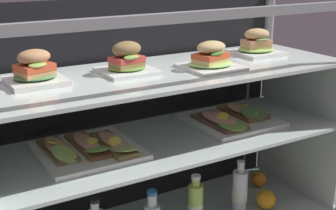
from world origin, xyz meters
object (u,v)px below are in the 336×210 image
(open_sandwich_tray_center, at_px, (232,118))
(orange_fruit_near_left_post, at_px, (266,199))
(juice_bottle_front_fourth, at_px, (195,204))
(plated_roll_sandwich_mid_left, at_px, (211,58))
(juice_bottle_front_right_end, at_px, (240,190))
(plated_roll_sandwich_near_right_corner, at_px, (256,45))
(open_sandwich_tray_mid_right, at_px, (89,149))
(plated_roll_sandwich_left_of_center, at_px, (127,61))
(orange_fruit_beside_bottles, at_px, (259,179))
(plated_roll_sandwich_far_right, at_px, (35,71))

(open_sandwich_tray_center, xyz_separation_m, orange_fruit_near_left_post, (0.13, -0.09, -0.37))
(juice_bottle_front_fourth, relative_size, orange_fruit_near_left_post, 2.59)
(plated_roll_sandwich_mid_left, relative_size, orange_fruit_near_left_post, 2.44)
(juice_bottle_front_right_end, bearing_deg, plated_roll_sandwich_near_right_corner, 34.23)
(open_sandwich_tray_center, height_order, juice_bottle_front_right_end, open_sandwich_tray_center)
(plated_roll_sandwich_near_right_corner, height_order, open_sandwich_tray_mid_right, plated_roll_sandwich_near_right_corner)
(open_sandwich_tray_center, distance_m, orange_fruit_near_left_post, 0.40)
(plated_roll_sandwich_left_of_center, bearing_deg, juice_bottle_front_right_end, -6.96)
(orange_fruit_beside_bottles, bearing_deg, plated_roll_sandwich_left_of_center, -175.17)
(juice_bottle_front_right_end, bearing_deg, open_sandwich_tray_mid_right, 176.72)
(plated_roll_sandwich_far_right, height_order, plated_roll_sandwich_near_right_corner, plated_roll_sandwich_far_right)
(orange_fruit_beside_bottles, xyz_separation_m, orange_fruit_near_left_post, (-0.11, -0.17, 0.01))
(plated_roll_sandwich_left_of_center, bearing_deg, plated_roll_sandwich_far_right, 177.45)
(open_sandwich_tray_mid_right, bearing_deg, orange_fruit_beside_bottles, 5.35)
(open_sandwich_tray_mid_right, relative_size, orange_fruit_beside_bottles, 4.84)
(plated_roll_sandwich_left_of_center, height_order, orange_fruit_beside_bottles, plated_roll_sandwich_left_of_center)
(open_sandwich_tray_mid_right, height_order, open_sandwich_tray_center, open_sandwich_tray_center)
(plated_roll_sandwich_near_right_corner, bearing_deg, open_sandwich_tray_center, -162.97)
(plated_roll_sandwich_left_of_center, xyz_separation_m, orange_fruit_beside_bottles, (0.71, 0.06, -0.66))
(plated_roll_sandwich_mid_left, bearing_deg, orange_fruit_near_left_post, -4.17)
(plated_roll_sandwich_near_right_corner, bearing_deg, orange_fruit_beside_bottles, 21.79)
(plated_roll_sandwich_mid_left, xyz_separation_m, open_sandwich_tray_center, (0.17, 0.07, -0.28))
(open_sandwich_tray_mid_right, bearing_deg, plated_roll_sandwich_left_of_center, 7.56)
(plated_roll_sandwich_mid_left, distance_m, juice_bottle_front_right_end, 0.63)
(juice_bottle_front_right_end, height_order, orange_fruit_near_left_post, juice_bottle_front_right_end)
(plated_roll_sandwich_far_right, xyz_separation_m, open_sandwich_tray_mid_right, (0.15, -0.04, -0.29))
(plated_roll_sandwich_far_right, bearing_deg, orange_fruit_beside_bottles, 2.53)
(plated_roll_sandwich_far_right, relative_size, juice_bottle_front_right_end, 0.80)
(juice_bottle_front_fourth, bearing_deg, plated_roll_sandwich_far_right, 173.03)
(plated_roll_sandwich_far_right, relative_size, plated_roll_sandwich_mid_left, 0.89)
(juice_bottle_front_fourth, relative_size, juice_bottle_front_right_end, 0.95)
(open_sandwich_tray_mid_right, distance_m, orange_fruit_near_left_post, 0.85)
(plated_roll_sandwich_left_of_center, relative_size, orange_fruit_beside_bottles, 2.61)
(open_sandwich_tray_center, xyz_separation_m, orange_fruit_beside_bottles, (0.24, 0.08, -0.37))
(plated_roll_sandwich_left_of_center, relative_size, plated_roll_sandwich_near_right_corner, 1.01)
(plated_roll_sandwich_mid_left, xyz_separation_m, orange_fruit_near_left_post, (0.30, -0.02, -0.65))
(open_sandwich_tray_mid_right, distance_m, orange_fruit_beside_bottles, 0.95)
(plated_roll_sandwich_left_of_center, distance_m, open_sandwich_tray_center, 0.54)
(juice_bottle_front_right_end, bearing_deg, plated_roll_sandwich_mid_left, -170.25)
(plated_roll_sandwich_far_right, relative_size, open_sandwich_tray_center, 0.53)
(plated_roll_sandwich_mid_left, relative_size, open_sandwich_tray_center, 0.59)
(plated_roll_sandwich_mid_left, distance_m, orange_fruit_beside_bottles, 0.79)
(open_sandwich_tray_mid_right, xyz_separation_m, juice_bottle_front_fourth, (0.43, -0.03, -0.32))
(plated_roll_sandwich_left_of_center, relative_size, open_sandwich_tray_center, 0.55)
(plated_roll_sandwich_mid_left, bearing_deg, open_sandwich_tray_mid_right, 171.24)
(juice_bottle_front_right_end, bearing_deg, orange_fruit_beside_bottles, 29.00)
(open_sandwich_tray_mid_right, distance_m, juice_bottle_front_fourth, 0.54)
(plated_roll_sandwich_near_right_corner, xyz_separation_m, juice_bottle_front_right_end, (-0.12, -0.08, -0.60))
(plated_roll_sandwich_near_right_corner, distance_m, orange_fruit_beside_bottles, 0.67)
(open_sandwich_tray_center, bearing_deg, plated_roll_sandwich_far_right, 177.20)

